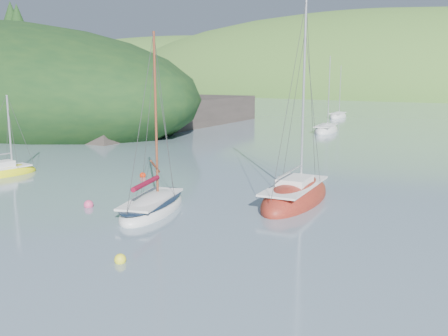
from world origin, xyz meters
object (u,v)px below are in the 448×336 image
Objects in this scene: distant_sloop_c at (338,117)px; sloop_red at (295,197)px; sailboat_yellow at (5,173)px; distant_sloop_a at (326,130)px; daysailer_white at (152,207)px.

sloop_red is at bearing -77.97° from distant_sloop_c.
sailboat_yellow is 0.67× the size of distant_sloop_c.
sailboat_yellow is at bearing -112.46° from distant_sloop_a.
distant_sloop_a is (5.13, 36.65, 0.01)m from sailboat_yellow.
daysailer_white is at bearing -0.98° from sailboat_yellow.
distant_sloop_c is at bearing 83.02° from daysailer_white.
distant_sloop_c is (-21.41, 50.25, -0.06)m from sloop_red.
sloop_red reaches higher than distant_sloop_c.
distant_sloop_a reaches higher than sailboat_yellow.
daysailer_white is at bearing -90.62° from distant_sloop_a.
distant_sloop_a is at bearing 81.71° from sailboat_yellow.
daysailer_white is 0.82× the size of sloop_red.
sailboat_yellow is 0.61× the size of distant_sloop_a.
sloop_red is 1.18× the size of distant_sloop_a.
distant_sloop_a is 20.91m from distant_sloop_c.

